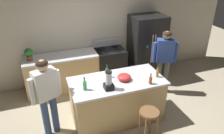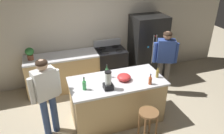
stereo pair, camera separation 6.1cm
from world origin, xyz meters
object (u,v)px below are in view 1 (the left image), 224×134
Objects in this scene: bar_stool at (149,118)px; mixing_bowl at (124,77)px; refrigerator at (146,47)px; bottle_vinegar at (157,73)px; blender_appliance at (109,82)px; person_by_island_left at (46,92)px; bottle_cooking_sauce at (150,80)px; potted_plant at (29,53)px; bottle_soda at (85,85)px; bottle_olive_oil at (107,73)px; kitchen_island at (117,100)px; person_by_sink_right at (164,57)px; stove_range at (110,65)px.

bar_stool is 0.91m from mixing_bowl.
refrigerator is 1.76m from bottle_vinegar.
blender_appliance reaches higher than bottle_vinegar.
person_by_island_left reaches higher than bottle_cooking_sauce.
refrigerator is 8.13× the size of bottle_cooking_sauce.
potted_plant is 1.27× the size of bottle_vinegar.
blender_appliance reaches higher than bottle_soda.
bottle_olive_oil is 0.36m from mixing_bowl.
kitchen_island is 7.96× the size of bottle_vinegar.
refrigerator is 2.66m from bottle_soda.
mixing_bowl is at bearing 170.42° from bottle_vinegar.
potted_plant is (-3.04, 0.96, 0.14)m from person_by_sink_right.
stove_range is 3.75× the size of potted_plant.
person_by_sink_right is at bearing 18.55° from bottle_soda.
bottle_cooking_sauce is at bearing -37.05° from bottle_olive_oil.
person_by_island_left is 1.49m from mixing_bowl.
person_by_island_left reaches higher than kitchen_island.
kitchen_island is 2.84× the size of bar_stool.
bar_stool is at bearing -32.79° from bottle_soda.
potted_plant is 1.09× the size of bottle_olive_oil.
person_by_sink_right is 3.19m from potted_plant.
blender_appliance is at bearing -152.80° from mixing_bowl.
blender_appliance is (-0.63, -1.76, 0.62)m from stove_range.
bottle_olive_oil is 1.08× the size of bottle_soda.
bottle_vinegar reaches higher than kitchen_island.
bottle_olive_oil is at bearing -140.45° from refrigerator.
blender_appliance is 1.68× the size of bottle_cooking_sauce.
potted_plant is at bearing 135.97° from kitchen_island.
stove_range is 2.29m from bar_stool.
person_by_island_left is (-1.35, 0.01, 0.50)m from kitchen_island.
stove_range is at bearing 81.29° from mixing_bowl.
kitchen_island is 2.12m from refrigerator.
bottle_soda is 0.94× the size of mixing_bowl.
bottle_cooking_sauce is (-0.88, -1.83, 0.14)m from refrigerator.
refrigerator reaches higher than bottle_soda.
stove_range reaches higher than bar_stool.
mixing_bowl reaches higher than bar_stool.
bottle_olive_oil is (-0.52, -1.33, 0.56)m from stove_range.
bottle_vinegar is 0.92× the size of bottle_soda.
stove_range is 4.39× the size of bottle_soda.
kitchen_island is 1.17× the size of person_by_island_left.
bottle_olive_oil is (-1.58, -1.31, 0.17)m from refrigerator.
stove_range is at bearing 88.96° from bar_stool.
refrigerator is 2.43m from blender_appliance.
bottle_vinegar is at bearing -9.96° from kitchen_island.
bottle_cooking_sauce is at bearing -41.12° from potted_plant.
stove_range is at bearing 178.67° from refrigerator.
potted_plant is 2.87m from bottle_cooking_sauce.
kitchen_island is at bearing 42.19° from blender_appliance.
bottle_olive_oil is at bearing 116.54° from bar_stool.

